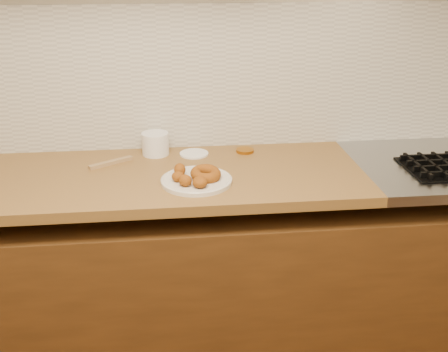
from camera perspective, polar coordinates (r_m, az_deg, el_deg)
The scene contains 11 objects.
wall_back at distance 2.23m, azimuth 0.16°, elevation 14.51°, with size 4.00×0.02×2.70m, color #B7AB90.
base_cabinet at distance 2.29m, azimuth 1.00°, elevation -11.28°, with size 3.60×0.60×0.77m, color #573213.
butcher_block at distance 2.08m, azimuth -16.94°, elevation -0.59°, with size 2.30×0.62×0.04m, color brown.
backsplash at distance 2.24m, azimuth 0.19°, elevation 10.67°, with size 3.60×0.02×0.60m, color beige.
donut_plate at distance 1.93m, azimuth -3.01°, elevation -0.51°, with size 0.26×0.26×0.02m, color silver.
ring_donut at distance 1.92m, azimuth -2.02°, elevation 0.25°, with size 0.11×0.11×0.04m, color #914F19.
fried_dough_chunks at distance 1.89m, azimuth -4.10°, elevation -0.11°, with size 0.13×0.18×0.05m.
plastic_tub at distance 2.22m, azimuth -7.48°, elevation 3.51°, with size 0.11×0.11×0.09m, color white.
tub_lid at distance 2.21m, azimuth -3.28°, elevation 2.44°, with size 0.12×0.12×0.01m, color white.
brass_jar_lid at distance 2.24m, azimuth 2.29°, elevation 2.78°, with size 0.08×0.08×0.01m, color #B06E19.
wooden_utensil at distance 2.15m, azimuth -12.21°, elevation 1.44°, with size 0.19×0.02×0.01m, color #98774D.
Camera 1 is at (-0.24, -0.19, 1.67)m, focal length 42.00 mm.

